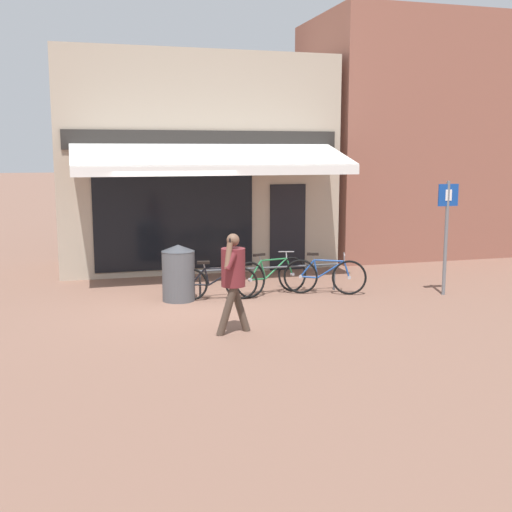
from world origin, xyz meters
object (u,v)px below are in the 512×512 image
bicycle_green (271,276)px  litter_bin (178,273)px  bicycle_blue (325,276)px  bicycle_black (216,283)px  pedestrian_adult (233,273)px  parking_sign (447,226)px

bicycle_green → litter_bin: (-1.91, -0.03, 0.17)m
bicycle_green → bicycle_blue: size_ratio=1.09×
bicycle_black → pedestrian_adult: pedestrian_adult is taller
parking_sign → pedestrian_adult: bearing=-162.3°
bicycle_black → parking_sign: size_ratio=0.70×
bicycle_black → bicycle_green: bearing=18.5°
bicycle_black → litter_bin: 0.76m
litter_bin → bicycle_green: bearing=0.9°
pedestrian_adult → litter_bin: bearing=-69.3°
bicycle_blue → parking_sign: parking_sign is taller
bicycle_black → bicycle_blue: 2.25m
bicycle_blue → parking_sign: 2.64m
pedestrian_adult → litter_bin: 2.59m
pedestrian_adult → bicycle_green: bearing=-109.5°
bicycle_blue → pedestrian_adult: (-2.48, -2.26, 0.61)m
bicycle_blue → litter_bin: 2.98m
bicycle_black → bicycle_green: (1.20, 0.21, 0.03)m
bicycle_green → bicycle_blue: 1.09m
bicycle_green → litter_bin: bearing=162.5°
parking_sign → litter_bin: bearing=169.5°
bicycle_black → pedestrian_adult: 2.42m
litter_bin → bicycle_black: bearing=-14.0°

